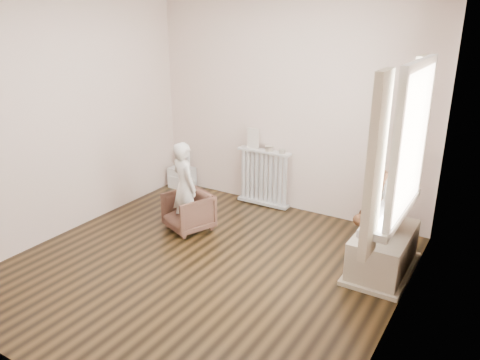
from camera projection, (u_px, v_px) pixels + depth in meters
The scene contains 19 objects.
floor at pixel (203, 266), 4.63m from camera, with size 3.60×3.60×0.01m, color black.
back_wall at pixel (288, 106), 5.63m from camera, with size 3.60×0.02×2.60m, color #F0E4CC.
front_wall at pixel (18, 207), 2.74m from camera, with size 3.60×0.02×2.60m, color #F0E4CC.
left_wall at pixel (65, 117), 5.06m from camera, with size 0.02×3.60×2.60m, color #F0E4CC.
right_wall at pixel (406, 174), 3.30m from camera, with size 0.02×3.60×2.60m, color #F0E4CC.
window at pixel (412, 143), 3.51m from camera, with size 0.03×0.90×1.10m, color white.
window_sill at pixel (392, 211), 3.75m from camera, with size 0.22×1.10×0.06m, color silver.
curtain_left at pixel (375, 168), 3.13m from camera, with size 0.06×0.26×1.30m, color beige.
curtain_right at pixel (413, 133), 4.04m from camera, with size 0.06×0.26×1.30m, color beige.
radiator at pixel (264, 177), 5.96m from camera, with size 0.70×0.13×0.74m, color silver.
paper_doll at pixel (253, 138), 5.88m from camera, with size 0.16×0.01×0.26m, color beige.
tin_a at pixel (269, 149), 5.80m from camera, with size 0.10×0.10×0.06m, color #A59E8C.
tin_b at pixel (282, 151), 5.71m from camera, with size 0.08×0.08×0.04m, color #A59E8C.
toy_vanity at pixel (182, 169), 6.61m from camera, with size 0.34×0.24×0.53m, color silver.
armchair at pixel (188, 211), 5.35m from camera, with size 0.47×0.48×0.44m, color #513225.
child at pixel (185, 187), 5.20m from camera, with size 0.38×0.25×1.03m, color silver.
toy_bench at pixel (383, 252), 4.49m from camera, with size 0.47×0.89×0.42m, color #B8AC91.
teddy_bear at pixel (387, 203), 4.42m from camera, with size 0.47×0.36×0.57m, color #331C0F, non-canonical shape.
plush_cat at pixel (394, 194), 3.75m from camera, with size 0.18×0.29×0.24m, color #696159, non-canonical shape.
Camera 1 is at (2.42, -3.27, 2.38)m, focal length 35.00 mm.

